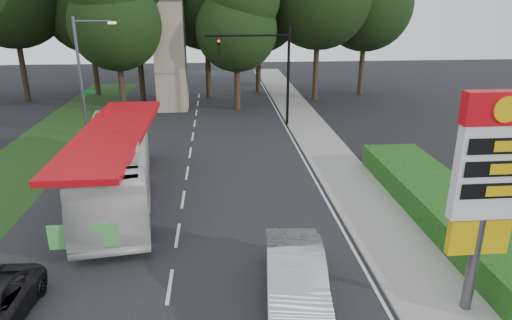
{
  "coord_description": "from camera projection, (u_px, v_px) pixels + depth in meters",
  "views": [
    {
      "loc": [
        1.76,
        -9.12,
        9.12
      ],
      "look_at": [
        3.44,
        10.21,
        2.2
      ],
      "focal_mm": 32.0,
      "sensor_mm": 36.0,
      "label": 1
    }
  ],
  "objects": [
    {
      "name": "grass_verge_left",
      "position": [
        32.0,
        157.0,
        27.59
      ],
      "size": [
        5.0,
        50.0,
        0.02
      ],
      "primitive_type": "cube",
      "color": "#193814",
      "rests_on": "ground"
    },
    {
      "name": "traffic_signal_mast",
      "position": [
        270.0,
        63.0,
        32.89
      ],
      "size": [
        6.1,
        0.35,
        7.2
      ],
      "color": "black",
      "rests_on": "ground"
    },
    {
      "name": "road_surface",
      "position": [
        184.0,
        191.0,
        22.73
      ],
      "size": [
        14.0,
        80.0,
        0.02
      ],
      "primitive_type": "cube",
      "color": "black",
      "rests_on": "ground"
    },
    {
      "name": "sedan_silver",
      "position": [
        296.0,
        277.0,
        14.27
      ],
      "size": [
        2.28,
        5.35,
        1.71
      ],
      "primitive_type": "imported",
      "rotation": [
        0.0,
        0.0,
        -0.09
      ],
      "color": "#9DA0A5",
      "rests_on": "ground"
    },
    {
      "name": "transit_bus",
      "position": [
        116.0,
        165.0,
        21.43
      ],
      "size": [
        4.51,
        12.48,
        3.4
      ],
      "primitive_type": "imported",
      "rotation": [
        0.0,
        0.0,
        0.14
      ],
      "color": "silver",
      "rests_on": "ground"
    },
    {
      "name": "gas_station_pylon",
      "position": [
        489.0,
        177.0,
        12.6
      ],
      "size": [
        2.1,
        0.45,
        6.85
      ],
      "color": "#59595E",
      "rests_on": "ground"
    },
    {
      "name": "streetlight_signs",
      "position": [
        83.0,
        73.0,
        30.07
      ],
      "size": [
        2.75,
        0.98,
        8.0
      ],
      "color": "#59595E",
      "rests_on": "ground"
    },
    {
      "name": "sidewalk_right",
      "position": [
        351.0,
        185.0,
        23.41
      ],
      "size": [
        3.0,
        80.0,
        0.12
      ],
      "primitive_type": "cube",
      "color": "gray",
      "rests_on": "ground"
    },
    {
      "name": "tree_monument_right",
      "position": [
        236.0,
        12.0,
        36.75
      ],
      "size": [
        6.72,
        6.72,
        13.2
      ],
      "color": "#2D2116",
      "rests_on": "ground"
    },
    {
      "name": "hedge",
      "position": [
        446.0,
        206.0,
        19.72
      ],
      "size": [
        3.0,
        14.0,
        1.2
      ],
      "primitive_type": "cube",
      "color": "#174312",
      "rests_on": "ground"
    },
    {
      "name": "tree_monument_left",
      "position": [
        114.0,
        4.0,
        35.28
      ],
      "size": [
        7.28,
        7.28,
        14.3
      ],
      "color": "#2D2116",
      "rests_on": "ground"
    },
    {
      "name": "monument",
      "position": [
        170.0,
        49.0,
        37.75
      ],
      "size": [
        3.0,
        3.0,
        10.05
      ],
      "color": "gray",
      "rests_on": "ground"
    }
  ]
}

